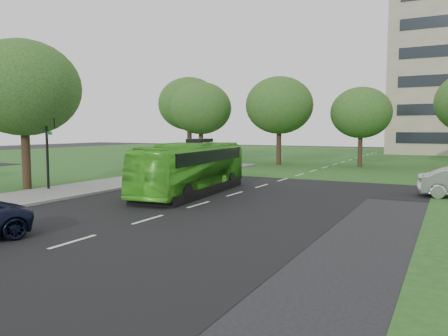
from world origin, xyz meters
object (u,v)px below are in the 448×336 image
(tree_park_c, at_px, (361,113))
(tree_park_b, at_px, (279,105))
(tree_park_f, at_px, (189,104))
(tree_park_a, at_px, (201,108))
(bus, at_px, (192,168))
(traffic_light, at_px, (49,138))
(tree_side_near, at_px, (23,88))

(tree_park_c, bearing_deg, tree_park_b, -170.39)
(tree_park_c, relative_size, tree_park_f, 0.79)
(tree_park_c, height_order, tree_park_f, tree_park_f)
(tree_park_a, distance_m, tree_park_b, 8.43)
(tree_park_a, bearing_deg, bus, -60.68)
(bus, distance_m, traffic_light, 8.79)
(tree_park_b, bearing_deg, traffic_light, -101.84)
(tree_park_c, height_order, traffic_light, tree_park_c)
(tree_park_a, relative_size, traffic_light, 1.62)
(tree_park_a, relative_size, tree_park_c, 1.12)
(tree_park_b, height_order, tree_side_near, tree_park_b)
(tree_park_a, xyz_separation_m, tree_park_c, (16.14, 3.51, -0.64))
(tree_park_b, bearing_deg, bus, -82.64)
(tree_park_b, height_order, tree_park_c, tree_park_b)
(tree_park_a, distance_m, tree_park_c, 16.53)
(tree_park_c, bearing_deg, bus, -102.75)
(tree_park_b, relative_size, tree_side_near, 1.00)
(tree_park_a, relative_size, tree_park_b, 0.96)
(tree_park_b, distance_m, tree_park_c, 8.16)
(tree_side_near, distance_m, bus, 11.63)
(tree_side_near, xyz_separation_m, traffic_light, (2.14, -0.06, -3.02))
(tree_park_f, distance_m, bus, 28.08)
(tree_park_a, xyz_separation_m, traffic_light, (2.94, -22.68, -2.77))
(tree_park_c, xyz_separation_m, tree_park_f, (-20.00, 0.28, 1.40))
(tree_park_c, bearing_deg, traffic_light, -116.76)
(tree_park_b, distance_m, bus, 22.32)
(traffic_light, bearing_deg, tree_side_near, 161.51)
(tree_side_near, bearing_deg, tree_park_c, 59.57)
(tree_park_a, height_order, traffic_light, tree_park_a)
(tree_park_c, distance_m, traffic_light, 29.41)
(bus, bearing_deg, tree_park_f, 116.33)
(tree_side_near, height_order, traffic_light, tree_side_near)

